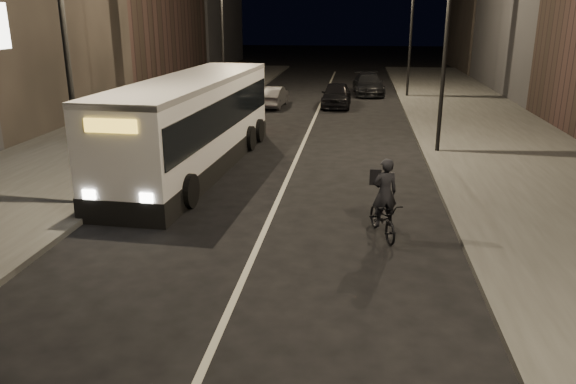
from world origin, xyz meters
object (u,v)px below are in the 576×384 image
(streetlight_left_far, at_px, (226,15))
(car_mid, at_px, (273,97))
(streetlight_right_mid, at_px, (441,17))
(streetlight_right_far, at_px, (408,15))
(streetlight_left_near, at_px, (72,18))
(city_bus, at_px, (194,120))
(car_near, at_px, (336,95))
(cyclist_on_bicycle, at_px, (383,211))
(car_far, at_px, (368,84))

(streetlight_left_far, xyz_separation_m, car_mid, (2.49, 1.03, -4.73))
(streetlight_right_mid, bearing_deg, streetlight_right_far, 90.00)
(streetlight_left_near, height_order, city_bus, streetlight_left_near)
(streetlight_left_near, distance_m, car_near, 21.13)
(streetlight_right_mid, bearing_deg, streetlight_left_far, 136.84)
(streetlight_left_far, bearing_deg, cyclist_on_bicycle, -66.34)
(streetlight_right_far, distance_m, city_bus, 21.50)
(streetlight_left_far, distance_m, car_mid, 5.44)
(streetlight_left_near, relative_size, streetlight_left_far, 1.00)
(car_mid, bearing_deg, streetlight_right_mid, 129.15)
(streetlight_right_far, xyz_separation_m, city_bus, (-8.90, -19.24, -3.56))
(city_bus, xyz_separation_m, car_near, (4.57, 14.86, -1.07))
(cyclist_on_bicycle, bearing_deg, car_far, 72.88)
(streetlight_right_mid, relative_size, cyclist_on_bicycle, 3.83)
(streetlight_left_far, bearing_deg, streetlight_right_far, 29.36)
(streetlight_right_mid, relative_size, car_far, 1.64)
(streetlight_left_near, bearing_deg, streetlight_left_far, 90.00)
(city_bus, relative_size, car_near, 2.90)
(streetlight_left_far, height_order, car_mid, streetlight_left_far)
(streetlight_right_mid, relative_size, car_mid, 2.11)
(car_mid, bearing_deg, cyclist_on_bicycle, 108.93)
(car_far, bearing_deg, streetlight_right_far, -32.86)
(streetlight_right_far, xyz_separation_m, car_near, (-4.33, -4.38, -4.63))
(cyclist_on_bicycle, distance_m, car_far, 26.48)
(streetlight_left_near, height_order, cyclist_on_bicycle, streetlight_left_near)
(cyclist_on_bicycle, bearing_deg, streetlight_right_mid, 58.96)
(cyclist_on_bicycle, height_order, car_far, cyclist_on_bicycle)
(streetlight_right_mid, height_order, streetlight_right_far, same)
(car_mid, relative_size, car_far, 0.78)
(car_near, height_order, car_mid, car_near)
(streetlight_left_near, xyz_separation_m, city_bus, (1.76, 4.76, -3.56))
(streetlight_right_far, bearing_deg, car_near, -134.66)
(streetlight_right_far, height_order, car_far, streetlight_right_far)
(streetlight_right_far, bearing_deg, streetlight_left_near, -113.96)
(city_bus, distance_m, car_far, 21.57)
(streetlight_left_near, height_order, streetlight_left_far, same)
(car_mid, bearing_deg, streetlight_right_far, -146.07)
(city_bus, distance_m, cyclist_on_bicycle, 9.00)
(city_bus, relative_size, car_far, 2.51)
(car_far, bearing_deg, streetlight_left_near, -112.40)
(cyclist_on_bicycle, height_order, car_mid, cyclist_on_bicycle)
(car_mid, bearing_deg, streetlight_left_far, 25.12)
(streetlight_left_near, distance_m, streetlight_left_far, 18.00)
(car_far, bearing_deg, car_mid, -137.23)
(city_bus, xyz_separation_m, car_far, (6.57, 20.52, -1.08))
(streetlight_right_mid, relative_size, streetlight_right_far, 1.00)
(city_bus, bearing_deg, streetlight_right_far, 68.34)
(streetlight_right_far, relative_size, cyclist_on_bicycle, 3.83)
(car_near, distance_m, car_mid, 3.88)
(car_far, bearing_deg, streetlight_left_far, -143.03)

